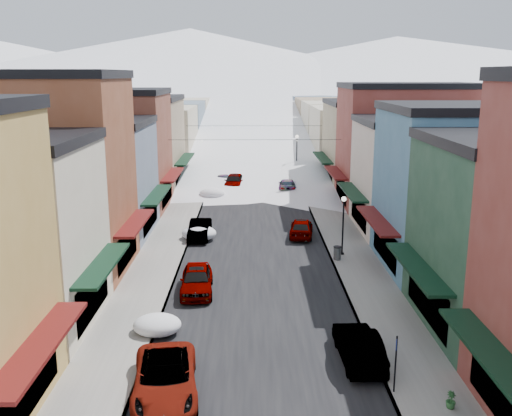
{
  "coord_description": "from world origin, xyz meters",
  "views": [
    {
      "loc": [
        -0.37,
        -13.97,
        12.24
      ],
      "look_at": [
        0.0,
        27.95,
        2.39
      ],
      "focal_mm": 40.0,
      "sensor_mm": 36.0,
      "label": 1
    }
  ],
  "objects_px": {
    "car_silver_sedan": "(197,280)",
    "trash_can": "(337,253)",
    "car_white_suv": "(165,378)",
    "car_green_sedan": "(359,346)",
    "car_dark_hatch": "(200,229)",
    "streetlamp_near": "(343,218)"
  },
  "relations": [
    {
      "from": "car_silver_sedan",
      "to": "trash_can",
      "type": "bearing_deg",
      "value": 28.1
    },
    {
      "from": "car_white_suv",
      "to": "car_green_sedan",
      "type": "xyz_separation_m",
      "value": [
        8.03,
        2.65,
        0.01
      ]
    },
    {
      "from": "car_dark_hatch",
      "to": "trash_can",
      "type": "height_order",
      "value": "car_dark_hatch"
    },
    {
      "from": "car_silver_sedan",
      "to": "car_dark_hatch",
      "type": "distance_m",
      "value": 11.14
    },
    {
      "from": "car_silver_sedan",
      "to": "car_green_sedan",
      "type": "relative_size",
      "value": 1.0
    },
    {
      "from": "car_silver_sedan",
      "to": "car_white_suv",
      "type": "bearing_deg",
      "value": -94.52
    },
    {
      "from": "car_green_sedan",
      "to": "streetlamp_near",
      "type": "relative_size",
      "value": 1.11
    },
    {
      "from": "car_white_suv",
      "to": "car_dark_hatch",
      "type": "relative_size",
      "value": 1.23
    },
    {
      "from": "car_white_suv",
      "to": "car_silver_sedan",
      "type": "distance_m",
      "value": 10.8
    },
    {
      "from": "car_green_sedan",
      "to": "car_silver_sedan",
      "type": "bearing_deg",
      "value": -48.36
    },
    {
      "from": "trash_can",
      "to": "streetlamp_near",
      "type": "distance_m",
      "value": 2.46
    },
    {
      "from": "car_silver_sedan",
      "to": "car_dark_hatch",
      "type": "relative_size",
      "value": 1.05
    },
    {
      "from": "car_green_sedan",
      "to": "streetlamp_near",
      "type": "distance_m",
      "value": 14.99
    },
    {
      "from": "car_white_suv",
      "to": "car_silver_sedan",
      "type": "relative_size",
      "value": 1.17
    },
    {
      "from": "streetlamp_near",
      "to": "trash_can",
      "type": "bearing_deg",
      "value": -113.31
    },
    {
      "from": "trash_can",
      "to": "streetlamp_near",
      "type": "xyz_separation_m",
      "value": [
        0.51,
        1.19,
        2.09
      ]
    },
    {
      "from": "car_dark_hatch",
      "to": "car_green_sedan",
      "type": "xyz_separation_m",
      "value": [
        8.6,
        -19.27,
        0.03
      ]
    },
    {
      "from": "car_dark_hatch",
      "to": "car_green_sedan",
      "type": "distance_m",
      "value": 21.1
    },
    {
      "from": "car_white_suv",
      "to": "car_dark_hatch",
      "type": "distance_m",
      "value": 21.92
    },
    {
      "from": "car_dark_hatch",
      "to": "trash_can",
      "type": "distance_m",
      "value": 11.23
    },
    {
      "from": "car_dark_hatch",
      "to": "car_silver_sedan",
      "type": "bearing_deg",
      "value": -84.75
    },
    {
      "from": "car_green_sedan",
      "to": "trash_can",
      "type": "distance_m",
      "value": 13.62
    }
  ]
}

